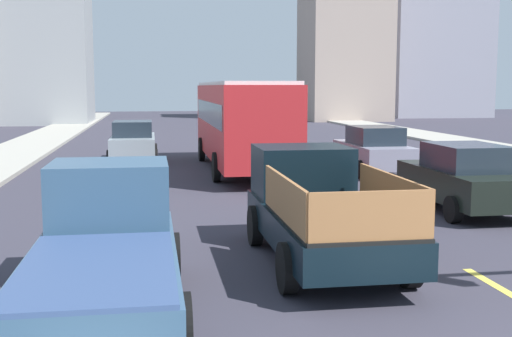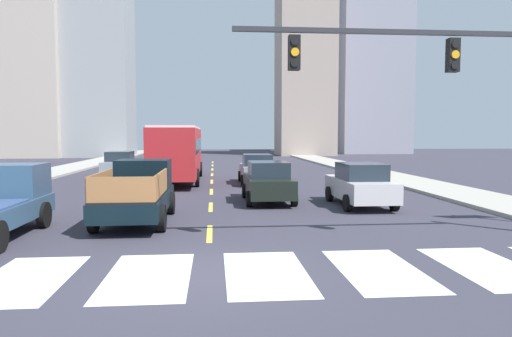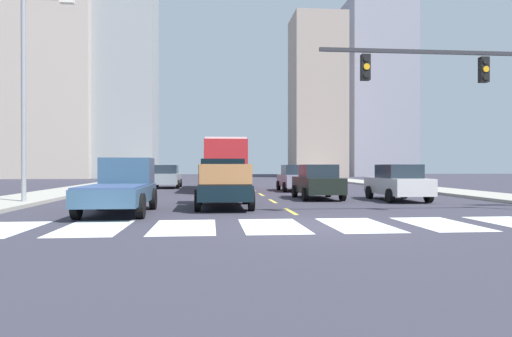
# 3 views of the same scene
# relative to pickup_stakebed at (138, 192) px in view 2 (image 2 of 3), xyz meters

# --- Properties ---
(ground_plane) EXTENTS (160.00, 160.00, 0.00)m
(ground_plane) POSITION_rel_pickup_stakebed_xyz_m (2.38, -6.38, -0.94)
(ground_plane) COLOR #34323E
(sidewalk_right) EXTENTS (3.20, 110.00, 0.15)m
(sidewalk_right) POSITION_rel_pickup_stakebed_xyz_m (14.09, 11.62, -0.86)
(sidewalk_right) COLOR #A39F93
(sidewalk_right) RESTS_ON ground
(sidewalk_left) EXTENTS (3.20, 110.00, 0.15)m
(sidewalk_left) POSITION_rel_pickup_stakebed_xyz_m (-9.32, 11.62, -0.86)
(sidewalk_left) COLOR #A39F93
(sidewalk_left) RESTS_ON ground
(crosswalk_stripe_2) EXTENTS (1.69, 3.32, 0.01)m
(crosswalk_stripe_2) POSITION_rel_pickup_stakebed_xyz_m (-1.22, -6.38, -0.93)
(crosswalk_stripe_2) COLOR white
(crosswalk_stripe_2) RESTS_ON ground
(crosswalk_stripe_3) EXTENTS (1.69, 3.32, 0.01)m
(crosswalk_stripe_3) POSITION_rel_pickup_stakebed_xyz_m (1.18, -6.38, -0.93)
(crosswalk_stripe_3) COLOR white
(crosswalk_stripe_3) RESTS_ON ground
(crosswalk_stripe_4) EXTENTS (1.69, 3.32, 0.01)m
(crosswalk_stripe_4) POSITION_rel_pickup_stakebed_xyz_m (3.58, -6.38, -0.93)
(crosswalk_stripe_4) COLOR white
(crosswalk_stripe_4) RESTS_ON ground
(crosswalk_stripe_5) EXTENTS (1.69, 3.32, 0.01)m
(crosswalk_stripe_5) POSITION_rel_pickup_stakebed_xyz_m (5.98, -6.38, -0.93)
(crosswalk_stripe_5) COLOR white
(crosswalk_stripe_5) RESTS_ON ground
(crosswalk_stripe_6) EXTENTS (1.69, 3.32, 0.01)m
(crosswalk_stripe_6) POSITION_rel_pickup_stakebed_xyz_m (8.39, -6.38, -0.93)
(crosswalk_stripe_6) COLOR white
(crosswalk_stripe_6) RESTS_ON ground
(lane_dash_0) EXTENTS (0.16, 2.40, 0.01)m
(lane_dash_0) POSITION_rel_pickup_stakebed_xyz_m (2.38, -2.38, -0.93)
(lane_dash_0) COLOR #DCC747
(lane_dash_0) RESTS_ON ground
(lane_dash_1) EXTENTS (0.16, 2.40, 0.01)m
(lane_dash_1) POSITION_rel_pickup_stakebed_xyz_m (2.38, 2.62, -0.93)
(lane_dash_1) COLOR #DCC747
(lane_dash_1) RESTS_ON ground
(lane_dash_2) EXTENTS (0.16, 2.40, 0.01)m
(lane_dash_2) POSITION_rel_pickup_stakebed_xyz_m (2.38, 7.62, -0.93)
(lane_dash_2) COLOR #DCC747
(lane_dash_2) RESTS_ON ground
(lane_dash_3) EXTENTS (0.16, 2.40, 0.01)m
(lane_dash_3) POSITION_rel_pickup_stakebed_xyz_m (2.38, 12.62, -0.93)
(lane_dash_3) COLOR #DCC747
(lane_dash_3) RESTS_ON ground
(lane_dash_4) EXTENTS (0.16, 2.40, 0.01)m
(lane_dash_4) POSITION_rel_pickup_stakebed_xyz_m (2.38, 17.62, -0.93)
(lane_dash_4) COLOR #DCC747
(lane_dash_4) RESTS_ON ground
(lane_dash_5) EXTENTS (0.16, 2.40, 0.01)m
(lane_dash_5) POSITION_rel_pickup_stakebed_xyz_m (2.38, 22.62, -0.93)
(lane_dash_5) COLOR #DCC747
(lane_dash_5) RESTS_ON ground
(lane_dash_6) EXTENTS (0.16, 2.40, 0.01)m
(lane_dash_6) POSITION_rel_pickup_stakebed_xyz_m (2.38, 27.62, -0.93)
(lane_dash_6) COLOR #DCC747
(lane_dash_6) RESTS_ON ground
(lane_dash_7) EXTENTS (0.16, 2.40, 0.01)m
(lane_dash_7) POSITION_rel_pickup_stakebed_xyz_m (2.38, 32.62, -0.93)
(lane_dash_7) COLOR #DCC747
(lane_dash_7) RESTS_ON ground
(pickup_stakebed) EXTENTS (2.18, 5.20, 1.96)m
(pickup_stakebed) POSITION_rel_pickup_stakebed_xyz_m (0.00, 0.00, 0.00)
(pickup_stakebed) COLOR black
(pickup_stakebed) RESTS_ON ground
(city_bus) EXTENTS (2.72, 10.80, 3.32)m
(city_bus) POSITION_rel_pickup_stakebed_xyz_m (0.35, 12.86, 1.02)
(city_bus) COLOR red
(city_bus) RESTS_ON ground
(sedan_mid) EXTENTS (2.02, 4.40, 1.72)m
(sedan_mid) POSITION_rel_pickup_stakebed_xyz_m (-3.77, 16.42, -0.08)
(sedan_mid) COLOR #88959C
(sedan_mid) RESTS_ON ground
(sedan_far) EXTENTS (2.02, 4.40, 1.72)m
(sedan_far) POSITION_rel_pickup_stakebed_xyz_m (8.35, 2.38, -0.08)
(sedan_far) COLOR silver
(sedan_far) RESTS_ON ground
(sedan_near_left) EXTENTS (2.02, 4.40, 1.72)m
(sedan_near_left) POSITION_rel_pickup_stakebed_xyz_m (5.00, 11.22, -0.08)
(sedan_near_left) COLOR gray
(sedan_near_left) RESTS_ON ground
(sedan_near_right) EXTENTS (2.02, 4.40, 1.72)m
(sedan_near_right) POSITION_rel_pickup_stakebed_xyz_m (4.80, 3.82, -0.08)
(sedan_near_right) COLOR black
(sedan_near_right) RESTS_ON ground
(traffic_signal_gantry) EXTENTS (10.20, 0.27, 6.00)m
(traffic_signal_gantry) POSITION_rel_pickup_stakebed_xyz_m (9.75, -4.36, 3.31)
(traffic_signal_gantry) COLOR #2D2D33
(traffic_signal_gantry) RESTS_ON ground
(block_mid_left) EXTENTS (10.31, 8.46, 28.09)m
(block_mid_left) POSITION_rel_pickup_stakebed_xyz_m (26.34, 54.45, 13.11)
(block_mid_left) COLOR gray
(block_mid_left) RESTS_ON ground
(block_mid_right) EXTENTS (8.45, 7.71, 28.32)m
(block_mid_right) POSITION_rel_pickup_stakebed_xyz_m (-12.33, 46.78, 13.22)
(block_mid_right) COLOR #929698
(block_mid_right) RESTS_ON ground
(block_low_left) EXTENTS (7.46, 7.40, 23.46)m
(block_low_left) POSITION_rel_pickup_stakebed_xyz_m (15.02, 48.46, 10.79)
(block_low_left) COLOR #A39084
(block_low_left) RESTS_ON ground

